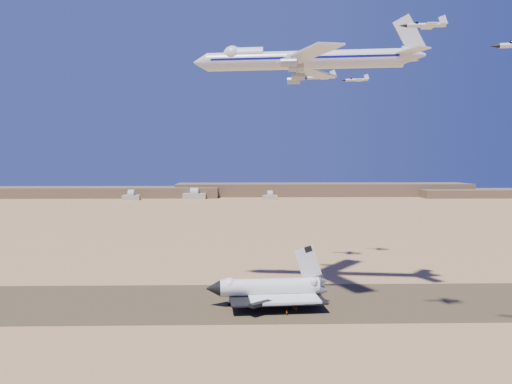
{
  "coord_description": "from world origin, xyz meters",
  "views": [
    {
      "loc": [
        6.16,
        -177.63,
        51.26
      ],
      "look_at": [
        10.55,
        8.0,
        39.46
      ],
      "focal_mm": 35.0,
      "sensor_mm": 36.0,
      "label": 1
    }
  ],
  "objects_px": {
    "shuttle": "(269,289)",
    "chase_jet_f": "(356,80)",
    "crew_c": "(287,313)",
    "carrier_747": "(296,60)",
    "chase_jet_a": "(425,25)",
    "chase_jet_e": "(320,77)",
    "crew_b": "(296,309)",
    "crew_a": "(294,308)"
  },
  "relations": [
    {
      "from": "shuttle",
      "to": "chase_jet_e",
      "type": "xyz_separation_m",
      "value": [
        27.76,
        65.91,
        85.15
      ]
    },
    {
      "from": "crew_a",
      "to": "chase_jet_a",
      "type": "bearing_deg",
      "value": -142.92
    },
    {
      "from": "chase_jet_e",
      "to": "chase_jet_a",
      "type": "bearing_deg",
      "value": -63.68
    },
    {
      "from": "shuttle",
      "to": "crew_c",
      "type": "xyz_separation_m",
      "value": [
        5.38,
        -12.17,
        -4.83
      ]
    },
    {
      "from": "chase_jet_f",
      "to": "crew_c",
      "type": "bearing_deg",
      "value": -104.12
    },
    {
      "from": "shuttle",
      "to": "chase_jet_f",
      "type": "xyz_separation_m",
      "value": [
        47.49,
        77.27,
        85.85
      ]
    },
    {
      "from": "carrier_747",
      "to": "chase_jet_e",
      "type": "relative_size",
      "value": 5.36
    },
    {
      "from": "crew_a",
      "to": "chase_jet_e",
      "type": "xyz_separation_m",
      "value": [
        19.41,
        72.51,
        89.96
      ]
    },
    {
      "from": "carrier_747",
      "to": "crew_b",
      "type": "bearing_deg",
      "value": -86.71
    },
    {
      "from": "crew_b",
      "to": "crew_c",
      "type": "xyz_separation_m",
      "value": [
        -3.59,
        -3.98,
        -0.04
      ]
    },
    {
      "from": "chase_jet_e",
      "to": "chase_jet_f",
      "type": "bearing_deg",
      "value": 46.9
    },
    {
      "from": "shuttle",
      "to": "crew_c",
      "type": "relative_size",
      "value": 27.45
    },
    {
      "from": "crew_b",
      "to": "crew_a",
      "type": "bearing_deg",
      "value": -17.77
    },
    {
      "from": "crew_a",
      "to": "chase_jet_a",
      "type": "xyz_separation_m",
      "value": [
        35.06,
        -22.56,
        89.2
      ]
    },
    {
      "from": "carrier_747",
      "to": "crew_b",
      "type": "height_order",
      "value": "carrier_747"
    },
    {
      "from": "crew_a",
      "to": "crew_b",
      "type": "relative_size",
      "value": 0.98
    },
    {
      "from": "crew_a",
      "to": "chase_jet_f",
      "type": "relative_size",
      "value": 0.12
    },
    {
      "from": "crew_b",
      "to": "chase_jet_f",
      "type": "xyz_separation_m",
      "value": [
        38.52,
        85.46,
        90.64
      ]
    },
    {
      "from": "chase_jet_f",
      "to": "crew_b",
      "type": "bearing_deg",
      "value": -103.17
    },
    {
      "from": "crew_c",
      "to": "carrier_747",
      "type": "bearing_deg",
      "value": -83.49
    },
    {
      "from": "shuttle",
      "to": "carrier_747",
      "type": "height_order",
      "value": "carrier_747"
    },
    {
      "from": "carrier_747",
      "to": "crew_c",
      "type": "relative_size",
      "value": 56.14
    },
    {
      "from": "chase_jet_a",
      "to": "chase_jet_f",
      "type": "bearing_deg",
      "value": 93.63
    },
    {
      "from": "chase_jet_a",
      "to": "chase_jet_e",
      "type": "height_order",
      "value": "chase_jet_e"
    },
    {
      "from": "crew_b",
      "to": "chase_jet_e",
      "type": "height_order",
      "value": "chase_jet_e"
    },
    {
      "from": "carrier_747",
      "to": "shuttle",
      "type": "bearing_deg",
      "value": -115.01
    },
    {
      "from": "crew_b",
      "to": "chase_jet_a",
      "type": "relative_size",
      "value": 0.12
    },
    {
      "from": "crew_b",
      "to": "chase_jet_a",
      "type": "distance_m",
      "value": 97.88
    },
    {
      "from": "crew_a",
      "to": "crew_c",
      "type": "distance_m",
      "value": 6.3
    },
    {
      "from": "shuttle",
      "to": "crew_c",
      "type": "height_order",
      "value": "shuttle"
    },
    {
      "from": "crew_c",
      "to": "chase_jet_f",
      "type": "relative_size",
      "value": 0.11
    },
    {
      "from": "chase_jet_a",
      "to": "chase_jet_f",
      "type": "xyz_separation_m",
      "value": [
        4.09,
        106.44,
        1.45
      ]
    },
    {
      "from": "shuttle",
      "to": "chase_jet_f",
      "type": "bearing_deg",
      "value": 53.87
    },
    {
      "from": "shuttle",
      "to": "chase_jet_a",
      "type": "relative_size",
      "value": 3.11
    },
    {
      "from": "crew_b",
      "to": "chase_jet_e",
      "type": "relative_size",
      "value": 0.1
    },
    {
      "from": "crew_a",
      "to": "crew_b",
      "type": "distance_m",
      "value": 1.7
    },
    {
      "from": "chase_jet_a",
      "to": "chase_jet_f",
      "type": "distance_m",
      "value": 106.53
    },
    {
      "from": "crew_b",
      "to": "chase_jet_e",
      "type": "bearing_deg",
      "value": -53.51
    },
    {
      "from": "crew_b",
      "to": "shuttle",
      "type": "bearing_deg",
      "value": 8.33
    },
    {
      "from": "carrier_747",
      "to": "chase_jet_a",
      "type": "relative_size",
      "value": 6.37
    },
    {
      "from": "crew_c",
      "to": "crew_b",
      "type": "bearing_deg",
      "value": -114.4
    },
    {
      "from": "carrier_747",
      "to": "crew_c",
      "type": "bearing_deg",
      "value": -92.96
    }
  ]
}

